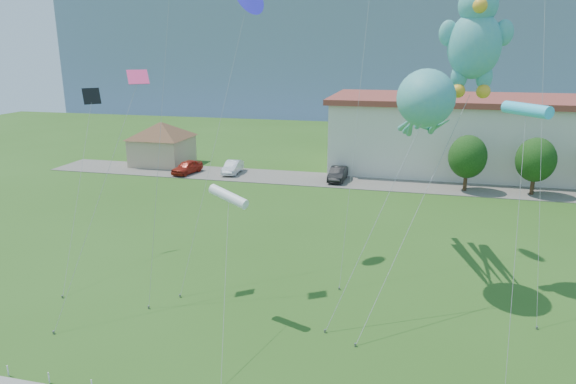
# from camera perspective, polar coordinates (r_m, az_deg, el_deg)

# --- Properties ---
(parking_strip) EXTENTS (70.00, 6.00, 0.06)m
(parking_strip) POSITION_cam_1_polar(r_m,az_deg,el_deg) (53.52, 8.22, 1.10)
(parking_strip) COLOR #59544C
(parking_strip) RESTS_ON ground
(hill_ridge) EXTENTS (160.00, 50.00, 25.00)m
(hill_ridge) POSITION_cam_1_polar(r_m,az_deg,el_deg) (136.71, 12.30, 14.92)
(hill_ridge) COLOR gray
(hill_ridge) RESTS_ON ground
(pavilion) EXTENTS (9.20, 9.20, 5.00)m
(pavilion) POSITION_cam_1_polar(r_m,az_deg,el_deg) (62.65, -13.85, 5.73)
(pavilion) COLOR tan
(pavilion) RESTS_ON ground
(tree_near) EXTENTS (3.60, 3.60, 5.47)m
(tree_near) POSITION_cam_1_polar(r_m,az_deg,el_deg) (51.82, 19.33, 3.72)
(tree_near) COLOR #3F2B19
(tree_near) RESTS_ON ground
(tree_mid) EXTENTS (3.60, 3.60, 5.47)m
(tree_mid) POSITION_cam_1_polar(r_m,az_deg,el_deg) (52.75, 25.82, 3.23)
(tree_mid) COLOR #3F2B19
(tree_mid) RESTS_ON ground
(parked_car_red) EXTENTS (2.53, 4.44, 1.43)m
(parked_car_red) POSITION_cam_1_polar(r_m,az_deg,el_deg) (57.48, -11.14, 2.74)
(parked_car_red) COLOR #9F2113
(parked_car_red) RESTS_ON parking_strip
(parked_car_silver) EXTENTS (1.66, 4.24, 1.37)m
(parked_car_silver) POSITION_cam_1_polar(r_m,az_deg,el_deg) (56.80, -6.17, 2.76)
(parked_car_silver) COLOR silver
(parked_car_silver) RESTS_ON parking_strip
(parked_car_black) EXTENTS (1.64, 4.42, 1.44)m
(parked_car_black) POSITION_cam_1_polar(r_m,az_deg,el_deg) (53.56, 5.56, 2.03)
(parked_car_black) COLOR black
(parked_car_black) RESTS_ON parking_strip
(octopus_kite) EXTENTS (5.67, 14.03, 12.29)m
(octopus_kite) POSITION_cam_1_polar(r_m,az_deg,el_deg) (30.16, 14.95, 8.84)
(octopus_kite) COLOR teal
(octopus_kite) RESTS_ON ground
(teddy_bear_kite) EXTENTS (6.88, 10.85, 16.82)m
(teddy_bear_kite) POSITION_cam_1_polar(r_m,az_deg,el_deg) (30.76, 20.10, 15.90)
(teddy_bear_kite) COLOR teal
(teddy_bear_kite) RESTS_ON ground
(small_kite_blue) EXTENTS (2.40, 9.51, 17.22)m
(small_kite_blue) POSITION_cam_1_polar(r_m,az_deg,el_deg) (34.02, -4.61, 20.38)
(small_kite_blue) COLOR #2D25D5
(small_kite_blue) RESTS_ON ground
(small_kite_pink) EXTENTS (2.16, 7.85, 12.24)m
(small_kite_pink) POSITION_cam_1_polar(r_m,az_deg,el_deg) (29.24, -17.27, 9.25)
(small_kite_pink) COLOR #F43672
(small_kite_pink) RESTS_ON ground
(small_kite_black) EXTENTS (3.34, 9.01, 10.69)m
(small_kite_black) POSITION_cam_1_polar(r_m,az_deg,el_deg) (36.08, -21.28, 7.82)
(small_kite_black) COLOR black
(small_kite_black) RESTS_ON ground
(small_kite_cyan) EXTENTS (0.68, 5.74, 11.41)m
(small_kite_cyan) POSITION_cam_1_polar(r_m,az_deg,el_deg) (22.46, 24.96, 8.05)
(small_kite_cyan) COLOR #38D0FC
(small_kite_cyan) RESTS_ON ground
(small_kite_yellow) EXTENTS (1.29, 5.54, 16.82)m
(small_kite_yellow) POSITION_cam_1_polar(r_m,az_deg,el_deg) (29.34, -13.34, 16.96)
(small_kite_yellow) COLOR yellow
(small_kite_yellow) RESTS_ON ground
(small_kite_white) EXTENTS (2.03, 7.29, 6.73)m
(small_kite_white) POSITION_cam_1_polar(r_m,az_deg,el_deg) (25.28, -6.64, -0.63)
(small_kite_white) COLOR white
(small_kite_white) RESTS_ON ground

